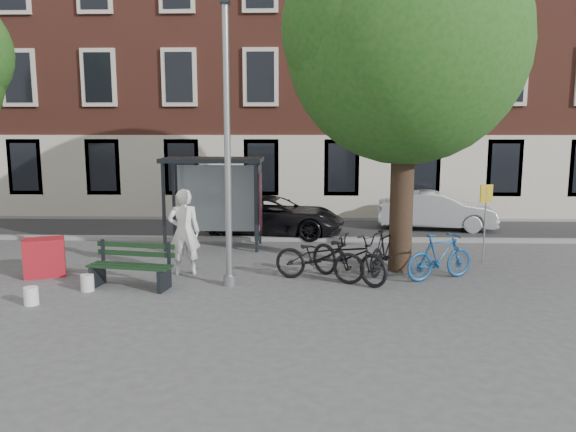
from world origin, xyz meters
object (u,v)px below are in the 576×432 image
(bike_c, at_px, (349,256))
(bike_d, at_px, (386,250))
(painter, at_px, (184,232))
(notice_sign, at_px, (486,205))
(bike_b, at_px, (440,257))
(car_silver, at_px, (436,211))
(lamppost, at_px, (228,160))
(bench, at_px, (131,268))
(car_dark, at_px, (274,216))
(red_stand, at_px, (44,257))
(bus_shelter, at_px, (227,182))
(bike_a, at_px, (319,257))

(bike_c, height_order, bike_d, bike_c)
(painter, xyz_separation_m, notice_sign, (7.50, 1.41, 0.47))
(bike_b, xyz_separation_m, car_silver, (1.38, 6.53, 0.11))
(bike_d, bearing_deg, lamppost, 50.14)
(bench, height_order, car_silver, car_silver)
(car_dark, distance_m, car_silver, 5.64)
(bike_b, xyz_separation_m, car_dark, (-4.14, 5.33, 0.09))
(lamppost, bearing_deg, car_dark, 83.84)
(bike_b, bearing_deg, bike_c, 69.42)
(lamppost, distance_m, bike_b, 5.33)
(bike_b, height_order, red_stand, bike_b)
(bench, bearing_deg, notice_sign, 27.05)
(bike_b, relative_size, bike_d, 0.99)
(bike_d, distance_m, red_stand, 8.13)
(bench, relative_size, notice_sign, 0.94)
(bike_c, xyz_separation_m, notice_sign, (3.63, 1.87, 0.92))
(car_dark, bearing_deg, bike_b, -134.41)
(notice_sign, bearing_deg, lamppost, -175.82)
(bike_c, bearing_deg, car_silver, 18.19)
(red_stand, height_order, notice_sign, notice_sign)
(lamppost, xyz_separation_m, bus_shelter, (-0.61, 4.11, -0.87))
(bench, height_order, red_stand, bench)
(painter, distance_m, bike_c, 3.92)
(bench, relative_size, car_silver, 0.49)
(bench, height_order, bike_b, bike_b)
(bike_c, distance_m, bike_d, 1.23)
(lamppost, bearing_deg, bench, -174.16)
(car_silver, bearing_deg, lamppost, 146.92)
(bike_b, bearing_deg, car_dark, 12.51)
(bike_b, bearing_deg, car_silver, -37.21)
(bike_c, bearing_deg, bike_b, -39.56)
(painter, height_order, car_dark, painter)
(red_stand, bearing_deg, bench, -20.79)
(bike_a, distance_m, bike_c, 0.67)
(bike_a, bearing_deg, bus_shelter, 54.61)
(bike_b, height_order, notice_sign, notice_sign)
(bench, relative_size, bike_c, 0.86)
(bike_a, xyz_separation_m, notice_sign, (4.30, 1.91, 0.95))
(bike_b, height_order, car_silver, car_silver)
(bike_a, relative_size, red_stand, 2.36)
(bench, xyz_separation_m, bike_b, (6.91, 0.88, 0.10))
(bench, relative_size, car_dark, 0.42)
(painter, relative_size, bike_c, 0.92)
(bench, distance_m, notice_sign, 8.87)
(lamppost, xyz_separation_m, car_dark, (0.65, 6.00, -2.15))
(lamppost, distance_m, painter, 2.33)
(bike_b, relative_size, red_stand, 2.00)
(bike_a, xyz_separation_m, car_dark, (-1.35, 5.55, 0.08))
(bus_shelter, distance_m, bike_b, 6.54)
(lamppost, relative_size, notice_sign, 2.99)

